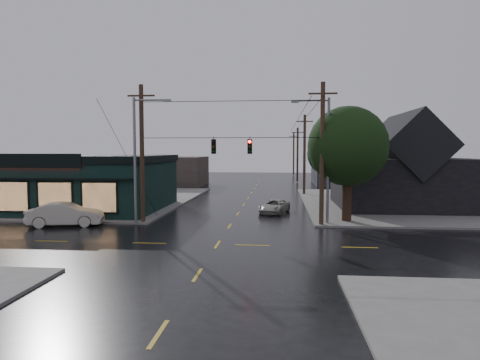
# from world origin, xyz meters

# --- Properties ---
(ground_plane) EXTENTS (160.00, 160.00, 0.00)m
(ground_plane) POSITION_xyz_m (0.00, 0.00, 0.00)
(ground_plane) COLOR black
(sidewalk_nw) EXTENTS (28.00, 28.00, 0.15)m
(sidewalk_nw) POSITION_xyz_m (-20.00, 20.00, 0.07)
(sidewalk_nw) COLOR #615F5B
(sidewalk_nw) RESTS_ON ground
(sidewalk_ne) EXTENTS (28.00, 28.00, 0.15)m
(sidewalk_ne) POSITION_xyz_m (20.00, 20.00, 0.07)
(sidewalk_ne) COLOR #615F5B
(sidewalk_ne) RESTS_ON ground
(pizza_shop) EXTENTS (16.30, 12.34, 4.90)m
(pizza_shop) POSITION_xyz_m (-15.00, 12.94, 2.56)
(pizza_shop) COLOR black
(pizza_shop) RESTS_ON ground
(ne_building) EXTENTS (12.60, 11.60, 8.75)m
(ne_building) POSITION_xyz_m (15.00, 17.00, 4.47)
(ne_building) COLOR black
(ne_building) RESTS_ON ground
(corner_tree) EXTENTS (5.91, 5.91, 8.52)m
(corner_tree) POSITION_xyz_m (8.54, 8.28, 5.68)
(corner_tree) COLOR black
(corner_tree) RESTS_ON ground
(utility_pole_nw) EXTENTS (2.00, 0.32, 10.15)m
(utility_pole_nw) POSITION_xyz_m (-6.50, 6.50, 0.00)
(utility_pole_nw) COLOR #342717
(utility_pole_nw) RESTS_ON ground
(utility_pole_ne) EXTENTS (2.00, 0.32, 10.15)m
(utility_pole_ne) POSITION_xyz_m (6.50, 6.50, 0.00)
(utility_pole_ne) COLOR #342717
(utility_pole_ne) RESTS_ON ground
(utility_pole_far_a) EXTENTS (2.00, 0.32, 9.65)m
(utility_pole_far_a) POSITION_xyz_m (6.50, 28.00, 0.00)
(utility_pole_far_a) COLOR #342717
(utility_pole_far_a) RESTS_ON ground
(utility_pole_far_b) EXTENTS (2.00, 0.32, 9.15)m
(utility_pole_far_b) POSITION_xyz_m (6.50, 48.00, 0.00)
(utility_pole_far_b) COLOR #342717
(utility_pole_far_b) RESTS_ON ground
(utility_pole_far_c) EXTENTS (2.00, 0.32, 9.15)m
(utility_pole_far_c) POSITION_xyz_m (6.50, 68.00, 0.00)
(utility_pole_far_c) COLOR #342717
(utility_pole_far_c) RESTS_ON ground
(span_signal_assembly) EXTENTS (13.00, 0.48, 1.23)m
(span_signal_assembly) POSITION_xyz_m (0.10, 6.50, 5.70)
(span_signal_assembly) COLOR black
(span_signal_assembly) RESTS_ON ground
(streetlight_nw) EXTENTS (5.40, 0.30, 9.15)m
(streetlight_nw) POSITION_xyz_m (-6.80, 5.80, 0.00)
(streetlight_nw) COLOR slate
(streetlight_nw) RESTS_ON ground
(streetlight_ne) EXTENTS (5.40, 0.30, 9.15)m
(streetlight_ne) POSITION_xyz_m (7.00, 7.20, 0.00)
(streetlight_ne) COLOR slate
(streetlight_ne) RESTS_ON ground
(bg_building_west) EXTENTS (12.00, 10.00, 4.40)m
(bg_building_west) POSITION_xyz_m (-14.00, 40.00, 2.20)
(bg_building_west) COLOR #352C26
(bg_building_west) RESTS_ON ground
(bg_building_east) EXTENTS (14.00, 12.00, 5.60)m
(bg_building_east) POSITION_xyz_m (16.00, 45.00, 2.80)
(bg_building_east) COLOR #25262A
(bg_building_east) RESTS_ON ground
(sedan_cream) EXTENTS (5.41, 2.94, 1.69)m
(sedan_cream) POSITION_xyz_m (-11.64, 4.91, 0.85)
(sedan_cream) COLOR #B5AF9E
(sedan_cream) RESTS_ON ground
(suv_silver) EXTENTS (2.97, 4.50, 1.15)m
(suv_silver) POSITION_xyz_m (3.09, 12.68, 0.58)
(suv_silver) COLOR #ABAB9E
(suv_silver) RESTS_ON ground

